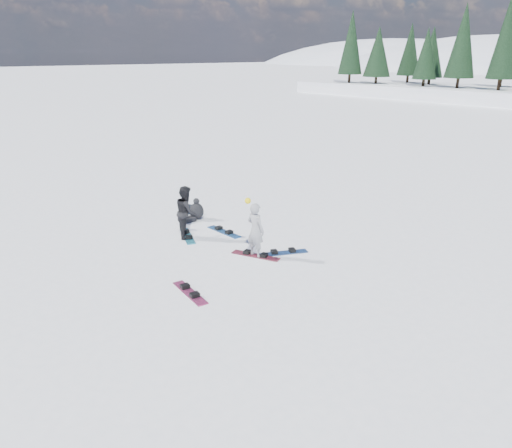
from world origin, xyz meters
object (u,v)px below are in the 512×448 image
(seated_rider, at_px, (196,211))
(snowboarder_man, at_px, (186,212))
(snowboarder_woman, at_px, (255,230))
(snowboard_loose_b, at_px, (190,293))
(snowboard_loose_a, at_px, (283,253))
(snowboard_loose_c, at_px, (224,232))
(gear_bag, at_px, (191,210))

(seated_rider, bearing_deg, snowboarder_man, -34.68)
(snowboarder_woman, relative_size, snowboard_loose_b, 1.19)
(snowboard_loose_a, bearing_deg, snowboard_loose_b, -147.62)
(snowboarder_woman, height_order, snowboard_loose_c, snowboarder_woman)
(snowboard_loose_a, height_order, snowboard_loose_c, same)
(gear_bag, distance_m, snowboard_loose_b, 6.59)
(snowboarder_woman, height_order, snowboard_loose_a, snowboarder_woman)
(gear_bag, relative_size, snowboard_loose_c, 0.30)
(gear_bag, distance_m, snowboard_loose_a, 5.11)
(snowboarder_man, bearing_deg, gear_bag, -5.22)
(seated_rider, distance_m, snowboard_loose_b, 5.88)
(seated_rider, height_order, gear_bag, seated_rider)
(snowboarder_man, xyz_separation_m, snowboard_loose_a, (3.11, 1.35, -0.84))
(snowboarder_man, bearing_deg, seated_rider, -12.22)
(snowboarder_man, height_order, gear_bag, snowboarder_man)
(snowboard_loose_a, height_order, snowboard_loose_b, same)
(snowboarder_woman, distance_m, seated_rider, 4.10)
(snowboarder_woman, bearing_deg, snowboard_loose_b, 98.75)
(snowboarder_man, height_order, snowboard_loose_b, snowboarder_man)
(snowboarder_man, height_order, seated_rider, snowboarder_man)
(seated_rider, relative_size, snowboard_loose_a, 0.64)
(seated_rider, xyz_separation_m, snowboard_loose_a, (4.40, 0.11, -0.29))
(snowboarder_woman, distance_m, snowboard_loose_c, 2.46)
(seated_rider, bearing_deg, snowboard_loose_c, 6.31)
(seated_rider, bearing_deg, snowboard_loose_a, 10.51)
(seated_rider, xyz_separation_m, snowboard_loose_c, (1.76, -0.08, -0.29))
(snowboarder_man, bearing_deg, snowboard_loose_b, 178.34)
(seated_rider, height_order, snowboard_loose_a, seated_rider)
(seated_rider, height_order, snowboard_loose_c, seated_rider)
(snowboarder_man, relative_size, gear_bag, 3.79)
(snowboard_loose_a, bearing_deg, gear_bag, 115.65)
(snowboard_loose_a, bearing_deg, snowboard_loose_c, 121.46)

